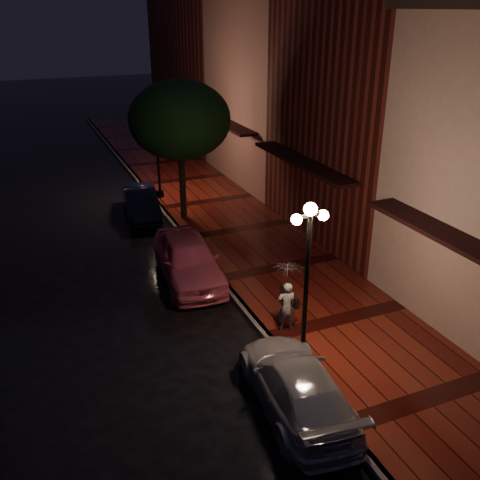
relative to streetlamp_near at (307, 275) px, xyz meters
name	(u,v)px	position (x,y,z in m)	size (l,w,h in m)	color
ground	(221,282)	(-0.35, 5.00, -2.60)	(120.00, 120.00, 0.00)	black
sidewalk	(280,269)	(1.90, 5.00, -2.53)	(4.50, 60.00, 0.15)	#43100C
curb	(221,280)	(-0.35, 5.00, -2.53)	(0.25, 60.00, 0.15)	#595451
storefront_mid	(373,95)	(6.65, 7.00, 2.90)	(5.00, 8.00, 11.00)	#511914
storefront_far	(277,93)	(6.65, 15.00, 1.90)	(5.00, 8.00, 9.00)	#8C5951
storefront_extra	(210,64)	(6.65, 25.00, 2.40)	(5.00, 12.00, 10.00)	#511914
streetlamp_near	(307,275)	(0.00, 0.00, 0.00)	(0.96, 0.36, 4.31)	black
streetlamp_far	(157,146)	(0.00, 14.00, 0.00)	(0.96, 0.36, 4.31)	black
street_tree	(180,122)	(0.26, 10.99, 1.64)	(4.16, 4.16, 5.80)	black
pink_car	(188,259)	(-1.27, 5.61, -1.83)	(1.83, 4.55, 1.55)	#D65871
navy_car	(141,202)	(-1.33, 12.26, -1.96)	(1.36, 3.90, 1.29)	black
silver_car	(296,385)	(-0.95, -1.41, -1.96)	(1.78, 4.38, 1.27)	#A2A3AA
woman_with_umbrella	(287,286)	(0.25, 1.42, -1.08)	(0.86, 0.88, 2.07)	white
parking_meter	(283,303)	(0.15, 1.44, -1.59)	(0.13, 0.10, 1.42)	black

